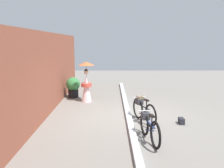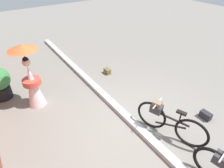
{
  "view_description": "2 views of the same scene",
  "coord_description": "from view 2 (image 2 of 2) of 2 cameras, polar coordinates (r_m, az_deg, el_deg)",
  "views": [
    {
      "loc": [
        -8.74,
        0.63,
        2.77
      ],
      "look_at": [
        0.51,
        0.61,
        1.17
      ],
      "focal_mm": 38.78,
      "sensor_mm": 36.0,
      "label": 1
    },
    {
      "loc": [
        -2.47,
        2.43,
        3.71
      ],
      "look_at": [
        0.5,
        0.41,
        1.24
      ],
      "focal_mm": 30.55,
      "sensor_mm": 36.0,
      "label": 2
    }
  ],
  "objects": [
    {
      "name": "backpack_on_pavement",
      "position": [
        7.1,
        -1.39,
        3.91
      ],
      "size": [
        0.27,
        0.17,
        0.19
      ],
      "color": "brown",
      "rests_on": "ground_plane"
    },
    {
      "name": "bicycle_far_side",
      "position": [
        4.77,
        16.4,
        -10.43
      ],
      "size": [
        1.68,
        0.68,
        0.86
      ],
      "color": "black",
      "rests_on": "ground_plane"
    },
    {
      "name": "ground_plane",
      "position": [
        5.07,
        7.19,
        -12.85
      ],
      "size": [
        30.0,
        30.0,
        0.0
      ],
      "primitive_type": "plane",
      "color": "gray"
    },
    {
      "name": "person_with_parasol",
      "position": [
        5.63,
        -23.16,
        1.69
      ],
      "size": [
        0.74,
        0.74,
        1.88
      ],
      "color": "silver",
      "rests_on": "ground_plane"
    },
    {
      "name": "sidewalk_curb",
      "position": [
        5.03,
        7.24,
        -12.39
      ],
      "size": [
        14.0,
        0.2,
        0.12
      ],
      "primitive_type": "cube",
      "color": "#B2B2B7",
      "rests_on": "ground_plane"
    },
    {
      "name": "backpack_spare",
      "position": [
        5.79,
        26.24,
        -8.36
      ],
      "size": [
        0.3,
        0.16,
        0.2
      ],
      "color": "#26262D",
      "rests_on": "ground_plane"
    }
  ]
}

